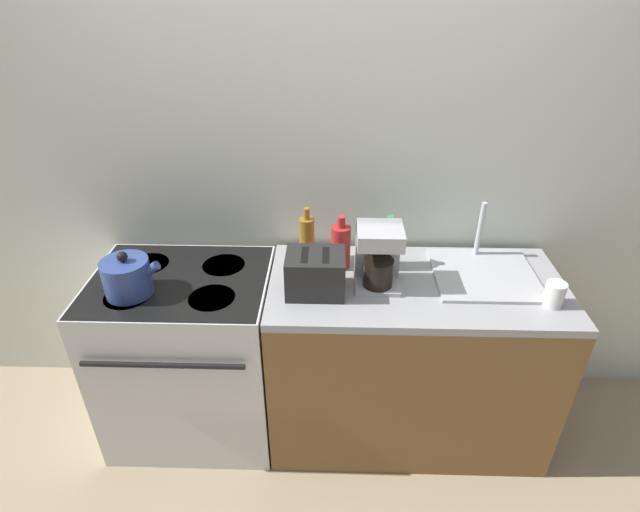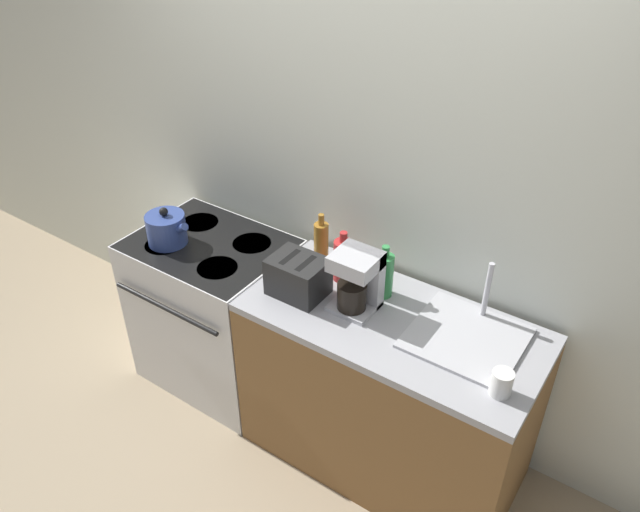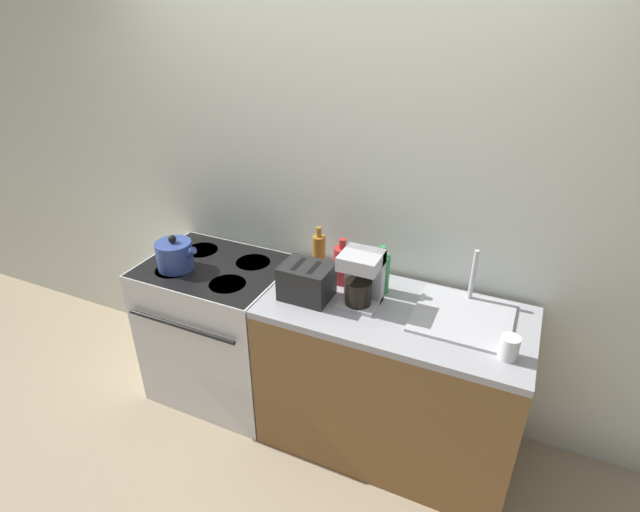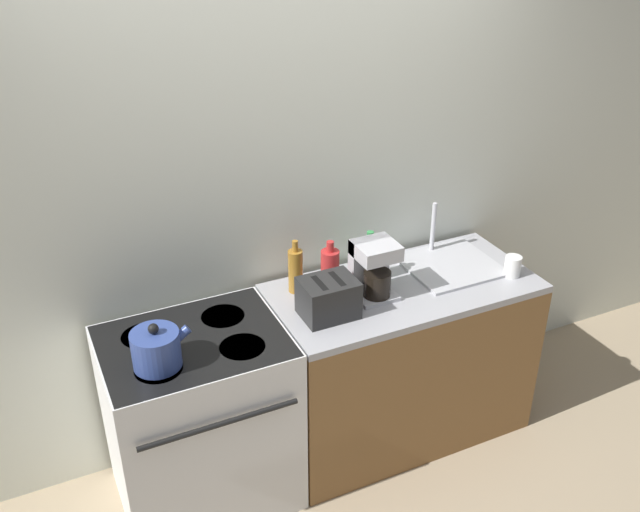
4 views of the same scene
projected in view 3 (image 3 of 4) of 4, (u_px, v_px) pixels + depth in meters
ground_plane at (286, 452)px, 2.76m from camera, size 12.00×12.00×0.00m
wall_back at (338, 191)px, 2.69m from camera, size 8.00×0.05×2.60m
stove at (221, 328)px, 3.01m from camera, size 0.80×0.65×0.89m
counter_block at (390, 380)px, 2.63m from camera, size 1.30×0.63×0.89m
kettle at (175, 255)px, 2.74m from camera, size 0.25×0.20×0.20m
toaster at (307, 281)px, 2.48m from camera, size 0.25×0.19×0.18m
coffee_maker at (362, 277)px, 2.41m from camera, size 0.19×0.18×0.28m
sink_tray at (463, 315)px, 2.36m from camera, size 0.45×0.43×0.28m
bottle_amber at (319, 254)px, 2.69m from camera, size 0.07×0.07×0.27m
bottle_green at (381, 273)px, 2.52m from camera, size 0.08×0.08×0.26m
bottle_red at (342, 265)px, 2.59m from camera, size 0.09×0.09×0.25m
cup_white at (509, 348)px, 2.08m from camera, size 0.08×0.08×0.11m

